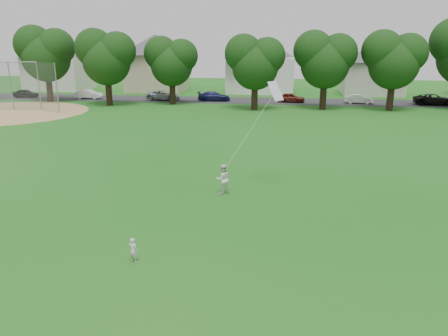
# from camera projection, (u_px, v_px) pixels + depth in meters

# --- Properties ---
(ground) EXTENTS (160.00, 160.00, 0.00)m
(ground) POSITION_uv_depth(u_px,v_px,m) (170.00, 241.00, 16.09)
(ground) COLOR #145815
(ground) RESTS_ON ground
(street) EXTENTS (90.00, 7.00, 0.01)m
(street) POSITION_uv_depth(u_px,v_px,m) (255.00, 101.00, 56.08)
(street) COLOR #2D2D30
(street) RESTS_ON ground
(dirt_infield) EXTENTS (18.00, 18.00, 0.02)m
(dirt_infield) POSITION_uv_depth(u_px,v_px,m) (1.00, 113.00, 46.32)
(dirt_infield) COLOR #9E7F51
(dirt_infield) RESTS_ON ground
(toddler) EXTENTS (0.36, 0.28, 0.87)m
(toddler) POSITION_uv_depth(u_px,v_px,m) (133.00, 250.00, 14.41)
(toddler) COLOR silver
(toddler) RESTS_ON ground
(older_boy) EXTENTS (0.90, 0.85, 1.47)m
(older_boy) POSITION_uv_depth(u_px,v_px,m) (223.00, 179.00, 21.01)
(older_boy) COLOR white
(older_boy) RESTS_ON ground
(kite) EXTENTS (1.64, 1.16, 4.65)m
(kite) POSITION_uv_depth(u_px,v_px,m) (249.00, 132.00, 20.82)
(kite) COLOR silver
(kite) RESTS_ON ground
(baseball_backstop) EXTENTS (11.73, 3.29, 5.16)m
(baseball_backstop) POSITION_uv_depth(u_px,v_px,m) (8.00, 87.00, 47.04)
(baseball_backstop) COLOR gray
(baseball_backstop) RESTS_ON ground
(tree_row) EXTENTS (83.51, 9.19, 10.08)m
(tree_row) POSITION_uv_depth(u_px,v_px,m) (283.00, 53.00, 48.36)
(tree_row) COLOR black
(tree_row) RESTS_ON ground
(parked_cars) EXTENTS (64.11, 2.30, 1.29)m
(parked_cars) POSITION_uv_depth(u_px,v_px,m) (277.00, 97.00, 54.58)
(parked_cars) COLOR black
(parked_cars) RESTS_ON ground
(house_row) EXTENTS (76.31, 14.04, 9.99)m
(house_row) POSITION_uv_depth(u_px,v_px,m) (254.00, 60.00, 64.44)
(house_row) COLOR white
(house_row) RESTS_ON ground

